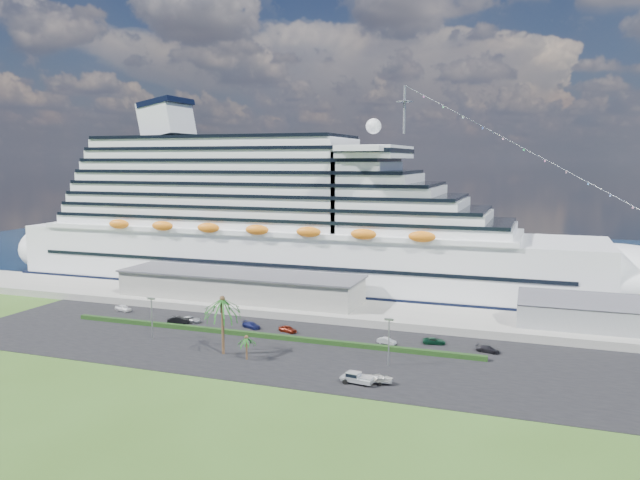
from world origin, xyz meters
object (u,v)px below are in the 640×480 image
at_px(boat_trailer, 379,378).
at_px(pickup_truck, 357,378).
at_px(cruise_ship, 290,228).
at_px(parked_car_3, 251,325).

bearing_deg(boat_trailer, pickup_truck, -162.46).
xyz_separation_m(cruise_ship, pickup_truck, (38.91, -66.52, -15.57)).
distance_m(cruise_ship, pickup_truck, 78.62).
height_order(cruise_ship, pickup_truck, cruise_ship).
bearing_deg(cruise_ship, parked_car_3, -78.50).
xyz_separation_m(parked_car_3, pickup_truck, (30.28, -24.14, 0.35)).
height_order(parked_car_3, pickup_truck, pickup_truck).
distance_m(pickup_truck, boat_trailer, 3.49).
height_order(cruise_ship, parked_car_3, cruise_ship).
bearing_deg(boat_trailer, cruise_ship, 122.83).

